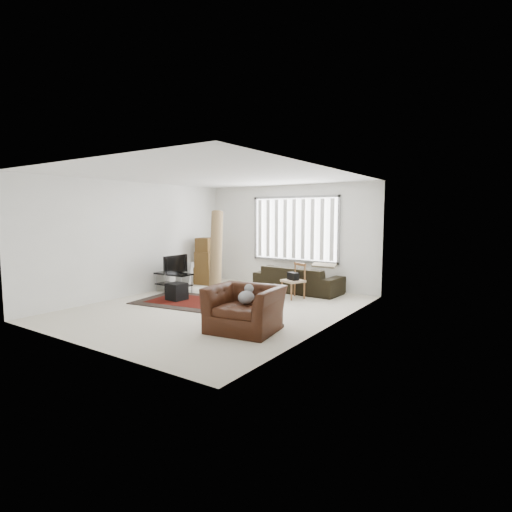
{
  "coord_description": "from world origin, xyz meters",
  "views": [
    {
      "loc": [
        5.23,
        -6.29,
        1.94
      ],
      "look_at": [
        0.5,
        0.7,
        1.05
      ],
      "focal_mm": 28.0,
      "sensor_mm": 36.0,
      "label": 1
    }
  ],
  "objects_px": {
    "tv_stand": "(174,278)",
    "moving_boxes": "(206,263)",
    "sofa": "(298,275)",
    "side_chair": "(294,279)",
    "armchair": "(245,305)"
  },
  "relations": [
    {
      "from": "tv_stand",
      "to": "moving_boxes",
      "type": "distance_m",
      "value": 1.37
    },
    {
      "from": "moving_boxes",
      "to": "sofa",
      "type": "relative_size",
      "value": 0.59
    },
    {
      "from": "moving_boxes",
      "to": "side_chair",
      "type": "relative_size",
      "value": 1.59
    },
    {
      "from": "side_chair",
      "to": "armchair",
      "type": "bearing_deg",
      "value": -53.79
    },
    {
      "from": "tv_stand",
      "to": "sofa",
      "type": "height_order",
      "value": "sofa"
    },
    {
      "from": "moving_boxes",
      "to": "armchair",
      "type": "distance_m",
      "value": 4.62
    },
    {
      "from": "tv_stand",
      "to": "moving_boxes",
      "type": "height_order",
      "value": "moving_boxes"
    },
    {
      "from": "tv_stand",
      "to": "moving_boxes",
      "type": "relative_size",
      "value": 0.75
    },
    {
      "from": "tv_stand",
      "to": "armchair",
      "type": "height_order",
      "value": "armchair"
    },
    {
      "from": "side_chair",
      "to": "sofa",
      "type": "bearing_deg",
      "value": 135.68
    },
    {
      "from": "tv_stand",
      "to": "armchair",
      "type": "distance_m",
      "value": 3.78
    },
    {
      "from": "sofa",
      "to": "armchair",
      "type": "xyz_separation_m",
      "value": [
        0.85,
        -3.46,
        0.01
      ]
    },
    {
      "from": "sofa",
      "to": "tv_stand",
      "type": "bearing_deg",
      "value": 37.25
    },
    {
      "from": "sofa",
      "to": "moving_boxes",
      "type": "bearing_deg",
      "value": 11.63
    },
    {
      "from": "moving_boxes",
      "to": "side_chair",
      "type": "height_order",
      "value": "moving_boxes"
    }
  ]
}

